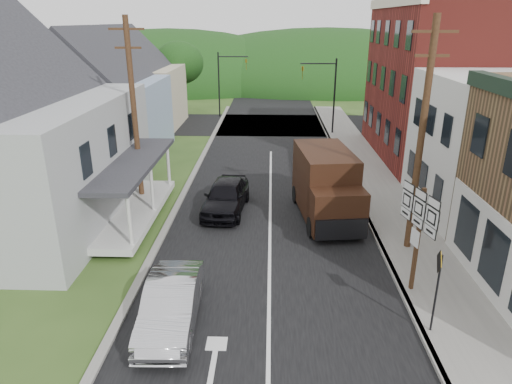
# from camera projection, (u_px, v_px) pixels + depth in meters

# --- Properties ---
(ground) EXTENTS (120.00, 120.00, 0.00)m
(ground) POSITION_uv_depth(u_px,v_px,m) (269.00, 295.00, 15.54)
(ground) COLOR #2D4719
(ground) RESTS_ON ground
(road) EXTENTS (9.00, 90.00, 0.02)m
(road) POSITION_uv_depth(u_px,v_px,m) (270.00, 191.00, 24.89)
(road) COLOR black
(road) RESTS_ON ground
(cross_road) EXTENTS (60.00, 9.00, 0.02)m
(cross_road) POSITION_uv_depth(u_px,v_px,m) (271.00, 125.00, 40.78)
(cross_road) COLOR black
(cross_road) RESTS_ON ground
(sidewalk_right) EXTENTS (2.80, 55.00, 0.15)m
(sidewalk_right) POSITION_uv_depth(u_px,v_px,m) (388.00, 205.00, 22.80)
(sidewalk_right) COLOR slate
(sidewalk_right) RESTS_ON ground
(curb_right) EXTENTS (0.20, 55.00, 0.15)m
(curb_right) POSITION_uv_depth(u_px,v_px,m) (361.00, 205.00, 22.85)
(curb_right) COLOR slate
(curb_right) RESTS_ON ground
(curb_left) EXTENTS (0.30, 55.00, 0.12)m
(curb_left) POSITION_uv_depth(u_px,v_px,m) (179.00, 203.00, 23.14)
(curb_left) COLOR slate
(curb_left) RESTS_ON ground
(storefront_red) EXTENTS (8.00, 12.00, 10.00)m
(storefront_red) POSITION_uv_depth(u_px,v_px,m) (447.00, 83.00, 29.31)
(storefront_red) COLOR maroon
(storefront_red) RESTS_ON ground
(house_blue) EXTENTS (7.14, 8.16, 7.28)m
(house_blue) POSITION_uv_depth(u_px,v_px,m) (107.00, 101.00, 30.48)
(house_blue) COLOR #8CA1BF
(house_blue) RESTS_ON ground
(house_cream) EXTENTS (7.14, 8.16, 7.28)m
(house_cream) POSITION_uv_depth(u_px,v_px,m) (137.00, 84.00, 38.91)
(house_cream) COLOR beige
(house_cream) RESTS_ON ground
(utility_pole_right) EXTENTS (1.60, 0.26, 9.00)m
(utility_pole_right) POSITION_uv_depth(u_px,v_px,m) (421.00, 138.00, 16.99)
(utility_pole_right) COLOR #472D19
(utility_pole_right) RESTS_ON ground
(utility_pole_left) EXTENTS (1.60, 0.26, 9.00)m
(utility_pole_left) POSITION_uv_depth(u_px,v_px,m) (134.00, 113.00, 21.58)
(utility_pole_left) COLOR #472D19
(utility_pole_left) RESTS_ON ground
(traffic_signal_right) EXTENTS (2.87, 0.20, 6.00)m
(traffic_signal_right) POSITION_uv_depth(u_px,v_px,m) (326.00, 88.00, 36.05)
(traffic_signal_right) COLOR black
(traffic_signal_right) RESTS_ON ground
(traffic_signal_left) EXTENTS (2.87, 0.20, 6.00)m
(traffic_signal_left) POSITION_uv_depth(u_px,v_px,m) (226.00, 77.00, 42.86)
(traffic_signal_left) COLOR black
(traffic_signal_left) RESTS_ON ground
(tree_left_c) EXTENTS (5.80, 5.80, 8.41)m
(tree_left_c) POSITION_uv_depth(u_px,v_px,m) (8.00, 62.00, 32.74)
(tree_left_c) COLOR #382616
(tree_left_c) RESTS_ON ground
(tree_left_d) EXTENTS (4.80, 4.80, 6.94)m
(tree_left_d) POSITION_uv_depth(u_px,v_px,m) (179.00, 63.00, 44.02)
(tree_left_d) COLOR #382616
(tree_left_d) RESTS_ON ground
(forested_ridge) EXTENTS (90.00, 30.00, 16.00)m
(forested_ridge) POSITION_uv_depth(u_px,v_px,m) (272.00, 84.00, 66.96)
(forested_ridge) COLOR #163710
(forested_ridge) RESTS_ON ground
(silver_sedan) EXTENTS (1.67, 4.42, 1.44)m
(silver_sedan) POSITION_uv_depth(u_px,v_px,m) (171.00, 305.00, 13.76)
(silver_sedan) COLOR #B7B6BB
(silver_sedan) RESTS_ON ground
(dark_sedan) EXTENTS (2.28, 4.78, 1.58)m
(dark_sedan) POSITION_uv_depth(u_px,v_px,m) (226.00, 196.00, 22.04)
(dark_sedan) COLOR black
(dark_sedan) RESTS_ON ground
(delivery_van) EXTENTS (2.92, 5.88, 3.16)m
(delivery_van) POSITION_uv_depth(u_px,v_px,m) (326.00, 186.00, 21.04)
(delivery_van) COLOR black
(delivery_van) RESTS_ON ground
(route_sign_cluster) EXTENTS (0.58, 2.05, 3.66)m
(route_sign_cluster) POSITION_uv_depth(u_px,v_px,m) (418.00, 225.00, 14.78)
(route_sign_cluster) COLOR #472D19
(route_sign_cluster) RESTS_ON sidewalk_right
(warning_sign) EXTENTS (0.18, 0.73, 2.67)m
(warning_sign) POSITION_uv_depth(u_px,v_px,m) (437.00, 280.00, 12.93)
(warning_sign) COLOR black
(warning_sign) RESTS_ON sidewalk_right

